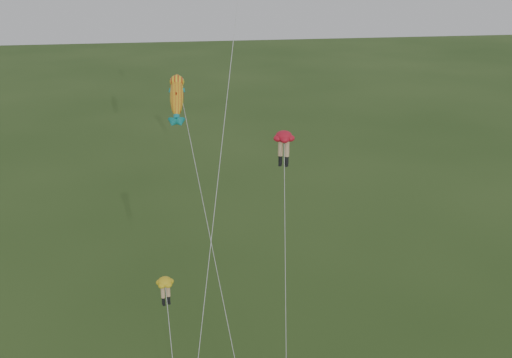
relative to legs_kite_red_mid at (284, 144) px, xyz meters
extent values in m
cylinder|color=silver|center=(-4.52, -4.59, -1.34)|extent=(4.39, 9.58, 24.24)
ellipsoid|color=red|center=(0.02, 0.15, 0.45)|extent=(1.72, 1.72, 0.65)
cylinder|color=#DBAC81|center=(-0.16, 0.23, -0.32)|extent=(0.29, 0.29, 1.00)
cylinder|color=black|center=(-0.16, 0.23, -1.07)|extent=(0.23, 0.23, 0.50)
cube|color=black|center=(-0.16, 0.23, -1.39)|extent=(0.27, 0.33, 0.15)
cylinder|color=#DBAC81|center=(0.21, 0.07, -0.32)|extent=(0.29, 0.29, 1.00)
cylinder|color=black|center=(0.21, 0.07, -1.07)|extent=(0.23, 0.23, 0.50)
cube|color=black|center=(0.21, 0.07, -1.39)|extent=(0.27, 0.33, 0.15)
cylinder|color=silver|center=(-0.51, -3.60, -6.34)|extent=(1.10, 7.54, 14.24)
ellipsoid|color=yellow|center=(-7.44, -4.37, -6.20)|extent=(1.29, 1.29, 0.50)
cylinder|color=#DBAC81|center=(-7.59, -4.42, -6.80)|extent=(0.22, 0.22, 0.77)
cylinder|color=black|center=(-7.59, -4.42, -7.38)|extent=(0.18, 0.18, 0.39)
cube|color=black|center=(-7.59, -4.42, -7.63)|extent=(0.19, 0.25, 0.11)
cylinder|color=#DBAC81|center=(-7.30, -4.31, -6.80)|extent=(0.22, 0.22, 0.77)
cylinder|color=black|center=(-7.30, -4.31, -7.38)|extent=(0.18, 0.18, 0.39)
cube|color=black|center=(-7.30, -4.31, -7.63)|extent=(0.19, 0.25, 0.11)
ellipsoid|color=yellow|center=(-6.21, 1.61, 2.82)|extent=(1.12, 2.79, 2.68)
sphere|color=yellow|center=(-6.21, 1.61, 2.82)|extent=(1.00, 1.34, 1.27)
cone|color=teal|center=(-6.21, 1.61, 2.82)|extent=(0.80, 1.25, 1.20)
cone|color=teal|center=(-6.21, 1.61, 2.82)|extent=(0.80, 1.25, 1.20)
cone|color=teal|center=(-6.21, 1.61, 2.82)|extent=(0.45, 0.70, 0.67)
cone|color=teal|center=(-6.21, 1.61, 2.82)|extent=(0.45, 0.70, 0.67)
cone|color=#B23012|center=(-6.21, 1.61, 2.82)|extent=(0.49, 0.70, 0.67)
cylinder|color=silver|center=(-4.77, -3.10, -5.31)|extent=(2.90, 9.45, 16.29)
camera|label=1|loc=(-6.51, -31.94, 10.58)|focal=40.00mm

